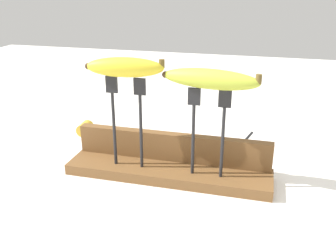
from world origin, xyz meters
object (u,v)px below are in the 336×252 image
object	(u,v)px
banana_raised_right	(210,79)
fork_fallen_near	(240,146)
fork_stand_left	(127,115)
banana_chunk_near	(85,128)
banana_raised_left	(125,67)
fork_stand_right	(208,125)

from	to	relation	value
banana_raised_right	fork_fallen_near	distance (m)	0.32
fork_stand_left	banana_chunk_near	xyz separation A→B (m)	(-0.21, 0.20, -0.13)
fork_stand_left	banana_raised_left	size ratio (longest dim) A/B	1.21
fork_stand_left	banana_raised_right	xyz separation A→B (m)	(0.18, 0.00, 0.09)
fork_stand_left	banana_chunk_near	world-z (taller)	fork_stand_left
fork_stand_left	banana_raised_right	distance (m)	0.20
fork_stand_right	banana_raised_left	xyz separation A→B (m)	(-0.18, -0.00, 0.11)
banana_raised_right	fork_stand_left	bearing A→B (deg)	-180.00
fork_stand_left	fork_stand_right	world-z (taller)	fork_stand_left
fork_stand_right	banana_raised_right	distance (m)	0.10
fork_stand_left	banana_raised_left	distance (m)	0.10
fork_fallen_near	banana_chunk_near	xyz separation A→B (m)	(-0.44, -0.02, 0.01)
fork_stand_left	fork_stand_right	bearing A→B (deg)	0.00
fork_fallen_near	banana_chunk_near	world-z (taller)	banana_chunk_near
banana_raised_right	fork_fallen_near	bearing A→B (deg)	75.71
banana_raised_left	banana_raised_right	xyz separation A→B (m)	(0.18, 0.00, -0.01)
banana_raised_left	banana_raised_right	distance (m)	0.18
fork_stand_right	banana_raised_left	size ratio (longest dim) A/B	1.14
banana_raised_left	fork_stand_right	bearing A→B (deg)	0.00
banana_raised_left	fork_fallen_near	xyz separation A→B (m)	(0.23, 0.22, -0.25)
fork_stand_left	banana_raised_right	world-z (taller)	banana_raised_right
banana_raised_right	fork_fallen_near	world-z (taller)	banana_raised_right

